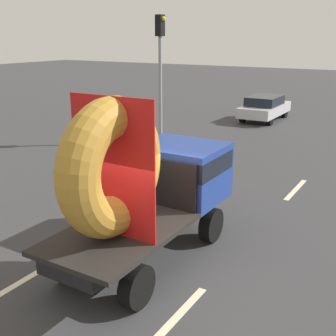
# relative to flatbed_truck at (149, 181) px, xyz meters

# --- Properties ---
(ground_plane) EXTENTS (120.00, 120.00, 0.00)m
(ground_plane) POSITION_rel_flatbed_truck_xyz_m (0.06, -0.66, -1.79)
(ground_plane) COLOR #38383A
(flatbed_truck) EXTENTS (2.02, 4.95, 3.77)m
(flatbed_truck) POSITION_rel_flatbed_truck_xyz_m (0.00, 0.00, 0.00)
(flatbed_truck) COLOR black
(flatbed_truck) RESTS_ON ground_plane
(distant_sedan) EXTENTS (1.86, 4.33, 1.41)m
(distant_sedan) POSITION_rel_flatbed_truck_xyz_m (-3.29, 17.22, -1.03)
(distant_sedan) COLOR black
(distant_sedan) RESTS_ON ground_plane
(traffic_light) EXTENTS (0.42, 0.36, 5.66)m
(traffic_light) POSITION_rel_flatbed_truck_xyz_m (-5.60, 9.37, 1.91)
(traffic_light) COLOR gray
(traffic_light) RESTS_ON ground_plane
(lane_dash_left_near) EXTENTS (0.16, 2.68, 0.01)m
(lane_dash_left_near) POSITION_rel_flatbed_truck_xyz_m (-1.64, -1.91, -1.79)
(lane_dash_left_near) COLOR beige
(lane_dash_left_near) RESTS_ON ground_plane
(lane_dash_left_far) EXTENTS (0.16, 2.82, 0.01)m
(lane_dash_left_far) POSITION_rel_flatbed_truck_xyz_m (-1.64, 5.99, -1.79)
(lane_dash_left_far) COLOR beige
(lane_dash_left_far) RESTS_ON ground_plane
(lane_dash_right_near) EXTENTS (0.16, 2.73, 0.01)m
(lane_dash_right_near) POSITION_rel_flatbed_truck_xyz_m (1.64, -1.97, -1.79)
(lane_dash_right_near) COLOR beige
(lane_dash_right_near) RESTS_ON ground_plane
(lane_dash_right_far) EXTENTS (0.16, 2.19, 0.01)m
(lane_dash_right_far) POSITION_rel_flatbed_truck_xyz_m (1.64, 6.09, -1.79)
(lane_dash_right_far) COLOR beige
(lane_dash_right_far) RESTS_ON ground_plane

